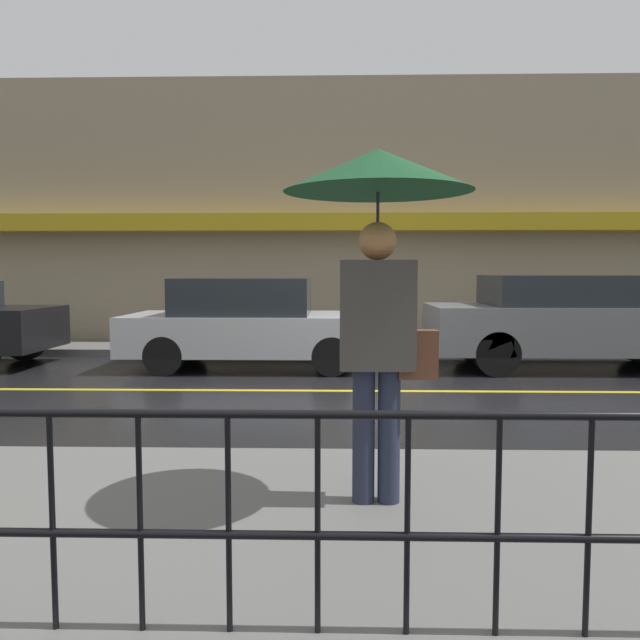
# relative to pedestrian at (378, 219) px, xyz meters

# --- Properties ---
(ground_plane) EXTENTS (80.00, 80.00, 0.00)m
(ground_plane) POSITION_rel_pedestrian_xyz_m (0.20, 4.38, -1.90)
(ground_plane) COLOR black
(sidewalk_near) EXTENTS (28.00, 2.85, 0.14)m
(sidewalk_near) POSITION_rel_pedestrian_xyz_m (0.20, -0.26, -1.83)
(sidewalk_near) COLOR #60605E
(sidewalk_near) RESTS_ON ground_plane
(sidewalk_far) EXTENTS (28.00, 1.76, 0.14)m
(sidewalk_far) POSITION_rel_pedestrian_xyz_m (0.20, 8.48, -1.83)
(sidewalk_far) COLOR #60605E
(sidewalk_far) RESTS_ON ground_plane
(lane_marking) EXTENTS (25.20, 0.12, 0.01)m
(lane_marking) POSITION_rel_pedestrian_xyz_m (0.20, 4.38, -1.89)
(lane_marking) COLOR gold
(lane_marking) RESTS_ON ground_plane
(building_storefront) EXTENTS (28.00, 0.85, 5.63)m
(building_storefront) POSITION_rel_pedestrian_xyz_m (0.20, 9.48, 0.90)
(building_storefront) COLOR gray
(building_storefront) RESTS_ON ground_plane
(railing_foreground) EXTENTS (12.00, 0.04, 0.90)m
(railing_foreground) POSITION_rel_pedestrian_xyz_m (0.20, -1.43, -1.19)
(railing_foreground) COLOR black
(railing_foreground) RESTS_ON sidewalk_near
(pedestrian) EXTENTS (1.15, 1.15, 2.18)m
(pedestrian) POSITION_rel_pedestrian_xyz_m (0.00, 0.00, 0.00)
(pedestrian) COLOR #23283D
(pedestrian) RESTS_ON sidewalk_near
(car_silver) EXTENTS (4.14, 1.93, 1.48)m
(car_silver) POSITION_rel_pedestrian_xyz_m (-1.65, 6.43, -1.15)
(car_silver) COLOR #B2B5BA
(car_silver) RESTS_ON ground_plane
(car_grey) EXTENTS (4.69, 1.86, 1.53)m
(car_grey) POSITION_rel_pedestrian_xyz_m (3.60, 6.43, -1.11)
(car_grey) COLOR slate
(car_grey) RESTS_ON ground_plane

